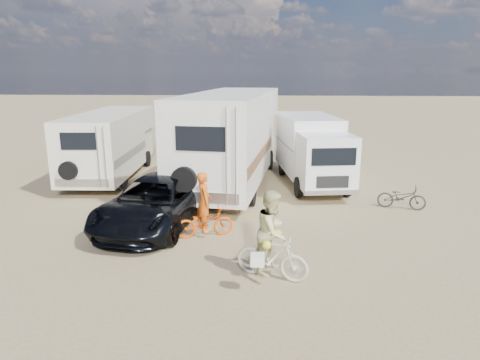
# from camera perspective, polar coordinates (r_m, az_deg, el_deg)

# --- Properties ---
(ground) EXTENTS (140.00, 140.00, 0.00)m
(ground) POSITION_cam_1_polar(r_m,az_deg,el_deg) (11.12, -4.71, -9.46)
(ground) COLOR #99855B
(ground) RESTS_ON ground
(rv_main) EXTENTS (3.85, 9.62, 3.65)m
(rv_main) POSITION_cam_1_polar(r_m,az_deg,el_deg) (17.16, -1.11, 5.49)
(rv_main) COLOR white
(rv_main) RESTS_ON ground
(rv_left) EXTENTS (2.55, 7.11, 2.76)m
(rv_left) POSITION_cam_1_polar(r_m,az_deg,el_deg) (19.16, -16.83, 4.46)
(rv_left) COLOR silver
(rv_left) RESTS_ON ground
(box_truck) EXTENTS (2.75, 5.95, 2.70)m
(box_truck) POSITION_cam_1_polar(r_m,az_deg,el_deg) (17.26, 9.66, 3.73)
(box_truck) COLOR white
(box_truck) RESTS_ON ground
(dark_suv) EXTENTS (3.16, 5.42, 1.42)m
(dark_suv) POSITION_cam_1_polar(r_m,az_deg,el_deg) (12.92, -11.19, -2.89)
(dark_suv) COLOR black
(dark_suv) RESTS_ON ground
(bike_man) EXTENTS (1.69, 1.01, 0.84)m
(bike_man) POSITION_cam_1_polar(r_m,az_deg,el_deg) (11.90, -4.74, -5.64)
(bike_man) COLOR #E64400
(bike_man) RESTS_ON ground
(bike_woman) EXTENTS (1.73, 1.05, 1.01)m
(bike_woman) POSITION_cam_1_polar(r_m,az_deg,el_deg) (9.59, 4.29, -10.21)
(bike_woman) COLOR beige
(bike_woman) RESTS_ON ground
(rider_man) EXTENTS (0.56, 0.70, 1.67)m
(rider_man) POSITION_cam_1_polar(r_m,az_deg,el_deg) (11.77, -4.79, -3.74)
(rider_man) COLOR #D95712
(rider_man) RESTS_ON ground
(rider_woman) EXTENTS (0.98, 1.09, 1.84)m
(rider_woman) POSITION_cam_1_polar(r_m,az_deg,el_deg) (9.42, 4.33, -7.89)
(rider_woman) COLOR #CCC382
(rider_woman) RESTS_ON ground
(bike_parked) EXTENTS (1.63, 0.94, 0.81)m
(bike_parked) POSITION_cam_1_polar(r_m,az_deg,el_deg) (15.19, 20.77, -2.16)
(bike_parked) COLOR #232523
(bike_parked) RESTS_ON ground
(cooler) EXTENTS (0.69, 0.60, 0.46)m
(cooler) POSITION_cam_1_polar(r_m,az_deg,el_deg) (14.05, -6.27, -3.32)
(cooler) COLOR #205C92
(cooler) RESTS_ON ground
(crate) EXTENTS (0.53, 0.53, 0.39)m
(crate) POSITION_cam_1_polar(r_m,az_deg,el_deg) (14.07, -1.17, -3.36)
(crate) COLOR #836046
(crate) RESTS_ON ground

